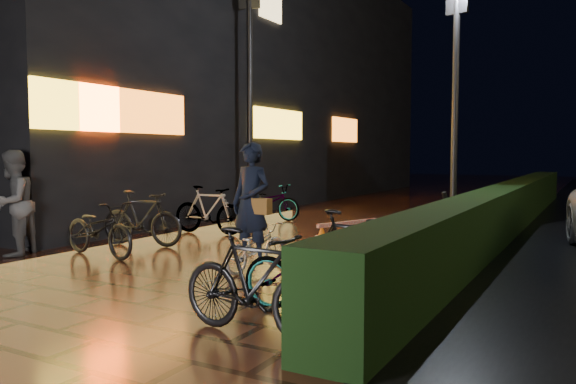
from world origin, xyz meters
The scene contains 11 objects.
ground centered at (0.00, 0.00, 0.00)m, with size 80.00×80.00×0.00m, color #381911.
hedge centered at (3.30, 8.00, 0.50)m, with size 0.70×20.00×1.00m, color black.
bystander_person centered at (-3.47, 0.13, 0.89)m, with size 0.87×0.68×1.78m, color #59595B.
storefront_block centered at (-9.50, 11.50, 4.50)m, with size 12.09×22.00×9.00m.
lamp_post_hedge centered at (2.49, 5.87, 2.66)m, with size 0.46×0.18×4.84m.
lamp_post_sf centered at (-3.01, 6.70, 3.23)m, with size 0.56×0.23×5.87m.
cyclist centered at (0.71, 1.06, 0.70)m, with size 0.71×1.36×1.89m.
traffic_barrier centered at (1.52, 2.68, 0.31)m, with size 0.88×1.50×0.62m.
cart_assembly centered at (3.07, 3.89, 0.57)m, with size 0.65×0.68×1.10m.
parked_bikes_storefront centered at (-2.26, 3.31, 0.49)m, with size 2.01×6.57×1.03m.
parked_bikes_hedge centered at (2.46, -0.48, 0.50)m, with size 1.98×2.61×1.03m.
Camera 1 is at (5.13, -5.79, 1.73)m, focal length 35.00 mm.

